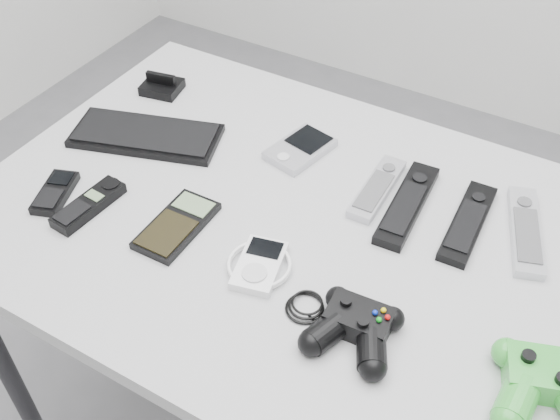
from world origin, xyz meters
The scene contains 14 objects.
desk centered at (0.01, 0.07, 0.73)m, with size 1.20×0.77×0.80m.
pda_keyboard centered at (-0.39, 0.12, 0.81)m, with size 0.29×0.12×0.02m, color black.
dock_bracket centered at (-0.47, 0.27, 0.82)m, with size 0.08×0.07×0.04m, color black.
pda centered at (-0.11, 0.24, 0.81)m, with size 0.08×0.13×0.02m, color #AFAFB6.
remote_silver_a centered at (0.06, 0.21, 0.81)m, with size 0.04×0.18×0.02m, color #AFAFB6.
remote_black_a centered at (0.13, 0.19, 0.81)m, with size 0.05×0.22×0.02m, color black.
remote_black_b centered at (0.23, 0.20, 0.81)m, with size 0.05×0.20×0.02m, color black.
remote_silver_b centered at (0.32, 0.23, 0.81)m, with size 0.05×0.20×0.02m, color #B9BAC0.
mobile_phone centered at (-0.43, -0.09, 0.81)m, with size 0.05×0.11×0.02m, color black.
cordless_handset centered at (-0.35, -0.09, 0.81)m, with size 0.04×0.14×0.02m, color black.
calculator centered at (-0.19, -0.05, 0.81)m, with size 0.08×0.16×0.02m, color black.
mp3_player centered at (-0.02, -0.05, 0.81)m, with size 0.10×0.11×0.02m, color white.
controller_black centered at (0.16, -0.09, 0.82)m, with size 0.22×0.14×0.04m, color black, non-canonical shape.
controller_green centered at (0.42, -0.05, 0.83)m, with size 0.15×0.16×0.05m, color green, non-canonical shape.
Camera 1 is at (0.35, -0.63, 1.59)m, focal length 42.00 mm.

